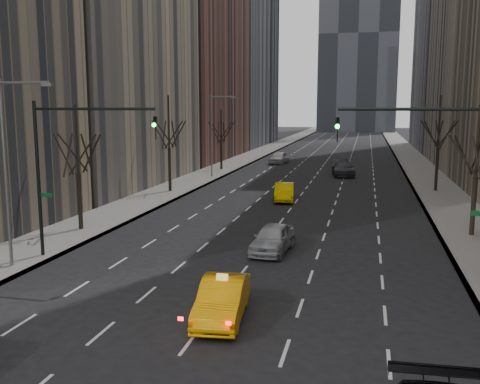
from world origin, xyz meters
The scene contains 17 objects.
sidewalk_left centered at (-12.25, 70.00, 0.07)m, with size 4.50×320.00×0.15m, color slate.
sidewalk_right centered at (12.25, 70.00, 0.07)m, with size 4.50×320.00×0.15m, color slate.
bld_left_far centered at (-21.50, 66.00, 22.00)m, with size 14.00×28.00×44.00m, color brown.
tree_lw_b centered at (-12.00, 18.00, 3.72)m, with size 3.36×3.50×7.82m.
tree_lw_c centered at (-12.00, 34.00, 4.04)m, with size 3.36×3.50×8.74m.
tree_lw_d centered at (-12.00, 52.00, 3.56)m, with size 3.36×3.50×7.36m.
tree_rw_b centered at (12.00, 22.00, 3.72)m, with size 3.36×3.50×7.82m.
tree_rw_c centered at (12.00, 40.00, 4.04)m, with size 3.36×3.50×8.74m.
traffic_mast_left centered at (-9.11, 12.00, 5.49)m, with size 6.69×0.39×8.00m.
traffic_mast_right centered at (9.11, 12.00, 5.49)m, with size 6.69×0.39×8.00m.
streetlight_near centered at (-10.84, 10.00, 5.62)m, with size 2.83×0.22×9.00m.
streetlight_far centered at (-10.84, 45.00, 5.62)m, with size 2.83×0.22×9.00m.
taxi_sedan centered at (0.55, 6.26, 0.75)m, with size 1.60×4.58×1.51m, color #FFA505.
silver_sedan_ahead centered at (0.77, 15.90, 0.76)m, with size 1.81×4.49×1.53m, color #9B9EA2.
far_taxi centered at (-1.04, 32.06, 0.74)m, with size 1.56×4.47×1.47m, color yellow.
far_suv_grey centered at (3.05, 50.17, 0.84)m, with size 2.35×5.79×1.68m, color #323238.
far_car_white centered at (-6.25, 61.55, 0.83)m, with size 1.96×4.88×1.66m, color silver.
Camera 1 is at (5.57, -12.11, 7.85)m, focal length 40.00 mm.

